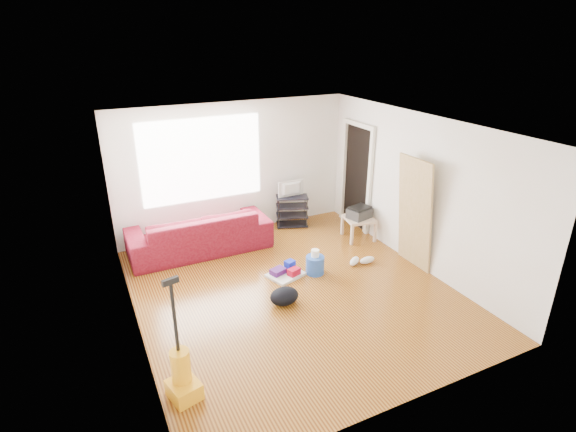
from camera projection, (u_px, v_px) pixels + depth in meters
name	position (u px, v px, depth m)	size (l,w,h in m)	color
room	(293.00, 210.00, 6.49)	(4.51, 5.01, 2.51)	#58260A
sofa	(201.00, 250.00, 8.09)	(2.47, 0.97, 0.72)	#500211
tv_stand	(292.00, 211.00, 8.98)	(0.71, 0.55, 0.62)	black
tv	(292.00, 189.00, 8.80)	(0.54, 0.07, 0.31)	black
side_table	(359.00, 221.00, 8.42)	(0.60, 0.60, 0.42)	tan
printer	(360.00, 212.00, 8.35)	(0.48, 0.41, 0.22)	#2A2A2A
bucket	(315.00, 273.00, 7.32)	(0.30, 0.30, 0.30)	blue
toilet_paper	(315.00, 261.00, 7.25)	(0.13, 0.13, 0.12)	white
cleaning_tray	(286.00, 272.00, 7.23)	(0.64, 0.57, 0.19)	silver
backpack	(284.00, 303.00, 6.52)	(0.44, 0.35, 0.24)	black
sneakers	(361.00, 261.00, 7.59)	(0.52, 0.27, 0.12)	silver
vacuum	(182.00, 376.00, 4.78)	(0.37, 0.40, 1.43)	#FFAE15
door_panel	(409.00, 265.00, 7.58)	(0.04, 0.75, 1.87)	olive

